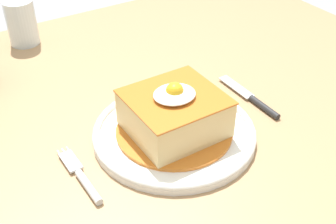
{
  "coord_description": "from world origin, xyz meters",
  "views": [
    {
      "loc": [
        -0.26,
        -0.52,
        1.24
      ],
      "look_at": [
        0.06,
        -0.01,
        0.79
      ],
      "focal_mm": 47.1,
      "sensor_mm": 36.0,
      "label": 1
    }
  ],
  "objects_px": {
    "drinking_glass": "(22,25)",
    "main_plate": "(174,132)",
    "fork": "(83,179)",
    "knife": "(256,101)"
  },
  "relations": [
    {
      "from": "knife",
      "to": "drinking_glass",
      "type": "height_order",
      "value": "drinking_glass"
    },
    {
      "from": "main_plate",
      "to": "drinking_glass",
      "type": "relative_size",
      "value": 2.68
    },
    {
      "from": "main_plate",
      "to": "fork",
      "type": "height_order",
      "value": "main_plate"
    },
    {
      "from": "knife",
      "to": "fork",
      "type": "bearing_deg",
      "value": -177.49
    },
    {
      "from": "fork",
      "to": "knife",
      "type": "relative_size",
      "value": 0.86
    },
    {
      "from": "drinking_glass",
      "to": "main_plate",
      "type": "bearing_deg",
      "value": -77.51
    },
    {
      "from": "fork",
      "to": "drinking_glass",
      "type": "xyz_separation_m",
      "value": [
        0.07,
        0.5,
        0.04
      ]
    },
    {
      "from": "drinking_glass",
      "to": "fork",
      "type": "bearing_deg",
      "value": -98.03
    },
    {
      "from": "fork",
      "to": "knife",
      "type": "distance_m",
      "value": 0.36
    },
    {
      "from": "main_plate",
      "to": "fork",
      "type": "bearing_deg",
      "value": -174.63
    }
  ]
}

